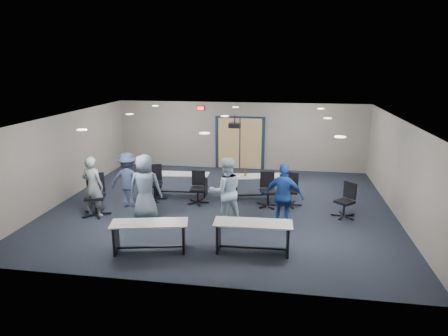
% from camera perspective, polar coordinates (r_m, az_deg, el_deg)
% --- Properties ---
extents(floor, '(10.00, 10.00, 0.00)m').
position_cam_1_polar(floor, '(12.20, -0.25, -5.42)').
color(floor, '#1C202C').
rests_on(floor, ground).
extents(back_wall, '(10.00, 0.04, 2.70)m').
position_cam_1_polar(back_wall, '(16.16, 2.31, 4.59)').
color(back_wall, slate).
rests_on(back_wall, floor).
extents(front_wall, '(10.00, 0.04, 2.70)m').
position_cam_1_polar(front_wall, '(7.61, -5.74, -7.47)').
color(front_wall, slate).
rests_on(front_wall, floor).
extents(left_wall, '(0.04, 9.00, 2.70)m').
position_cam_1_polar(left_wall, '(13.52, -21.68, 1.49)').
color(left_wall, slate).
rests_on(left_wall, floor).
extents(right_wall, '(0.04, 9.00, 2.70)m').
position_cam_1_polar(right_wall, '(12.08, 23.86, -0.23)').
color(right_wall, slate).
rests_on(right_wall, floor).
extents(ceiling, '(10.00, 9.00, 0.04)m').
position_cam_1_polar(ceiling, '(11.55, -0.26, 7.25)').
color(ceiling, white).
rests_on(ceiling, back_wall).
extents(double_door, '(2.00, 0.07, 2.20)m').
position_cam_1_polar(double_door, '(16.18, 2.28, 3.52)').
color(double_door, '#101D32').
rests_on(double_door, back_wall).
extents(exit_sign, '(0.32, 0.07, 0.18)m').
position_cam_1_polar(exit_sign, '(16.21, -3.36, 8.54)').
color(exit_sign, black).
rests_on(exit_sign, back_wall).
extents(ceiling_projector, '(0.35, 0.32, 0.37)m').
position_cam_1_polar(ceiling_projector, '(12.04, 1.54, 6.13)').
color(ceiling_projector, black).
rests_on(ceiling_projector, ceiling).
extents(ceiling_can_lights, '(6.24, 5.74, 0.02)m').
position_cam_1_polar(ceiling_can_lights, '(11.80, -0.07, 7.26)').
color(ceiling_can_lights, white).
rests_on(ceiling_can_lights, ceiling).
extents(table_front_left, '(1.82, 0.94, 0.71)m').
position_cam_1_polar(table_front_left, '(9.40, -10.57, -8.92)').
color(table_front_left, beige).
rests_on(table_front_left, floor).
extents(table_front_right, '(1.80, 0.66, 0.72)m').
position_cam_1_polar(table_front_right, '(9.23, 4.14, -9.07)').
color(table_front_right, beige).
rests_on(table_front_right, floor).
extents(table_back_left, '(1.81, 0.69, 0.72)m').
position_cam_1_polar(table_back_left, '(13.13, -6.06, -1.76)').
color(table_back_left, beige).
rests_on(table_back_left, floor).
extents(table_back_right, '(1.92, 0.99, 1.02)m').
position_cam_1_polar(table_back_right, '(12.79, 5.31, -2.08)').
color(table_back_right, beige).
rests_on(table_back_right, floor).
extents(chair_back_a, '(0.84, 0.84, 1.11)m').
position_cam_1_polar(chair_back_a, '(12.75, -9.93, -2.12)').
color(chair_back_a, black).
rests_on(chair_back_a, floor).
extents(chair_back_b, '(0.67, 0.67, 0.99)m').
position_cam_1_polar(chair_back_b, '(12.30, -3.78, -2.85)').
color(chair_back_b, black).
rests_on(chair_back_b, floor).
extents(chair_back_c, '(0.78, 0.78, 1.04)m').
position_cam_1_polar(chair_back_c, '(12.07, 6.33, -3.15)').
color(chair_back_c, black).
rests_on(chair_back_c, floor).
extents(chair_back_d, '(0.67, 0.67, 0.99)m').
position_cam_1_polar(chair_back_d, '(12.25, 9.51, -3.11)').
color(chair_back_d, black).
rests_on(chair_back_d, floor).
extents(chair_loose_left, '(0.94, 0.94, 1.19)m').
position_cam_1_polar(chair_loose_left, '(11.86, -17.96, -3.74)').
color(chair_loose_left, black).
rests_on(chair_loose_left, floor).
extents(chair_loose_right, '(0.88, 0.88, 0.99)m').
position_cam_1_polar(chair_loose_right, '(11.68, 16.85, -4.47)').
color(chair_loose_right, black).
rests_on(chair_loose_right, floor).
extents(person_gray, '(0.68, 0.49, 1.73)m').
position_cam_1_polar(person_gray, '(11.76, -18.24, -2.53)').
color(person_gray, gray).
rests_on(person_gray, floor).
extents(person_plaid, '(0.94, 0.65, 1.83)m').
position_cam_1_polar(person_plaid, '(11.19, -11.21, -2.67)').
color(person_plaid, slate).
rests_on(person_plaid, floor).
extents(person_lightblue, '(1.08, 0.96, 1.83)m').
position_cam_1_polar(person_lightblue, '(10.63, 0.29, -3.31)').
color(person_lightblue, '#B8DCF4').
rests_on(person_lightblue, floor).
extents(person_navy, '(1.08, 0.61, 1.74)m').
position_cam_1_polar(person_navy, '(10.47, 8.53, -4.03)').
color(person_navy, navy).
rests_on(person_navy, floor).
extents(person_back, '(1.11, 0.67, 1.67)m').
position_cam_1_polar(person_back, '(12.26, -13.55, -1.64)').
color(person_back, '#364462').
rests_on(person_back, floor).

